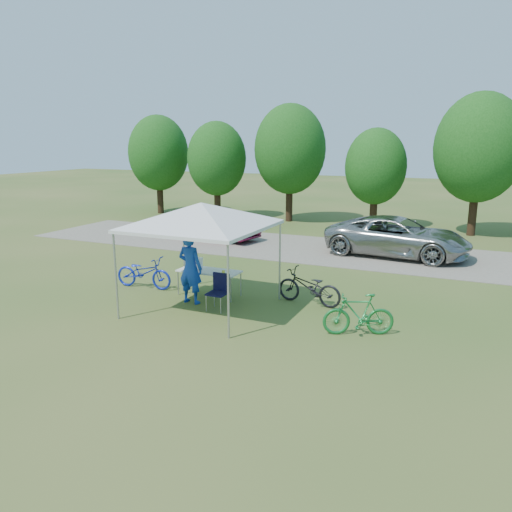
{
  "coord_description": "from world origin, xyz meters",
  "views": [
    {
      "loc": [
        6.21,
        -10.56,
        4.2
      ],
      "look_at": [
        0.58,
        2.0,
        1.02
      ],
      "focal_mm": 35.0,
      "sensor_mm": 36.0,
      "label": 1
    }
  ],
  "objects": [
    {
      "name": "cooler",
      "position": [
        -0.9,
        1.05,
        0.87
      ],
      "size": [
        0.43,
        0.29,
        0.31
      ],
      "color": "white",
      "rests_on": "folding_table"
    },
    {
      "name": "bike_dark",
      "position": [
        2.35,
        1.43,
        0.47
      ],
      "size": [
        1.87,
        0.87,
        0.94
      ],
      "primitive_type": "imported",
      "rotation": [
        0.0,
        0.0,
        -1.71
      ],
      "color": "black",
      "rests_on": "ground"
    },
    {
      "name": "bike_green",
      "position": [
        4.02,
        -0.14,
        0.47
      ],
      "size": [
        1.62,
        1.04,
        0.95
      ],
      "primitive_type": "imported",
      "rotation": [
        0.0,
        0.0,
        -1.16
      ],
      "color": "#1B7A35",
      "rests_on": "ground"
    },
    {
      "name": "folding_chair",
      "position": [
        0.38,
        0.15,
        0.54
      ],
      "size": [
        0.47,
        0.49,
        0.92
      ],
      "rotation": [
        0.0,
        0.0,
        -0.01
      ],
      "color": "black",
      "rests_on": "ground"
    },
    {
      "name": "gravel_strip",
      "position": [
        0.0,
        8.0,
        0.01
      ],
      "size": [
        24.0,
        5.0,
        0.02
      ],
      "primitive_type": "cube",
      "color": "gray",
      "rests_on": "ground"
    },
    {
      "name": "ground",
      "position": [
        0.0,
        0.0,
        0.0
      ],
      "size": [
        100.0,
        100.0,
        0.0
      ],
      "primitive_type": "plane",
      "color": "#2D5119",
      "rests_on": "ground"
    },
    {
      "name": "sedan",
      "position": [
        -4.13,
        8.29,
        0.66
      ],
      "size": [
        4.08,
        2.13,
        1.28
      ],
      "primitive_type": "imported",
      "rotation": [
        0.0,
        0.0,
        1.36
      ],
      "color": "#560E26",
      "rests_on": "gravel_strip"
    },
    {
      "name": "bike_blue",
      "position": [
        -2.5,
        0.89,
        0.47
      ],
      "size": [
        1.81,
        0.75,
        0.93
      ],
      "primitive_type": "imported",
      "rotation": [
        0.0,
        0.0,
        1.64
      ],
      "color": "#1427B4",
      "rests_on": "ground"
    },
    {
      "name": "treeline",
      "position": [
        -0.29,
        14.05,
        3.53
      ],
      "size": [
        24.89,
        4.28,
        6.3
      ],
      "color": "#382314",
      "rests_on": "ground"
    },
    {
      "name": "folding_table",
      "position": [
        -0.41,
        1.05,
        0.67
      ],
      "size": [
        1.74,
        0.72,
        0.71
      ],
      "color": "white",
      "rests_on": "ground"
    },
    {
      "name": "canopy",
      "position": [
        0.0,
        0.0,
        2.65
      ],
      "size": [
        4.53,
        4.53,
        3.0
      ],
      "color": "#A5A5AA",
      "rests_on": "ground"
    },
    {
      "name": "cyclist",
      "position": [
        -0.53,
        0.28,
        0.95
      ],
      "size": [
        0.72,
        0.49,
        1.9
      ],
      "primitive_type": "imported",
      "rotation": [
        0.0,
        0.0,
        3.09
      ],
      "color": "#153EB2",
      "rests_on": "ground"
    },
    {
      "name": "ice_cream_cup",
      "position": [
        0.06,
        1.0,
        0.75
      ],
      "size": [
        0.08,
        0.08,
        0.06
      ],
      "primitive_type": "cylinder",
      "color": "yellow",
      "rests_on": "folding_table"
    },
    {
      "name": "minivan",
      "position": [
        3.58,
        8.14,
        0.74
      ],
      "size": [
        5.39,
        2.87,
        1.44
      ],
      "primitive_type": "imported",
      "rotation": [
        0.0,
        0.0,
        1.48
      ],
      "color": "#A3A49F",
      "rests_on": "gravel_strip"
    }
  ]
}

